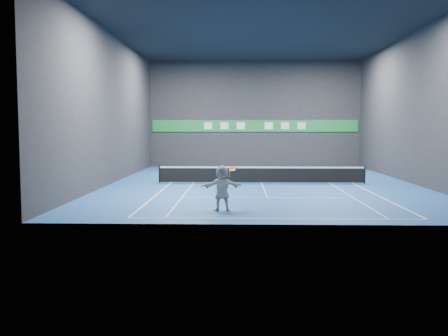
{
  "coord_description": "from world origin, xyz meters",
  "views": [
    {
      "loc": [
        -1.41,
        -30.06,
        3.34
      ],
      "look_at": [
        -2.06,
        -7.32,
        1.5
      ],
      "focal_mm": 40.0,
      "sensor_mm": 36.0,
      "label": 1
    }
  ],
  "objects_px": {
    "player": "(222,188)",
    "tennis_racket": "(232,167)",
    "tennis_net": "(261,174)",
    "tennis_ball": "(215,135)"
  },
  "relations": [
    {
      "from": "player",
      "to": "tennis_net",
      "type": "relative_size",
      "value": 0.15
    },
    {
      "from": "tennis_ball",
      "to": "tennis_net",
      "type": "bearing_deg",
      "value": 76.63
    },
    {
      "from": "tennis_ball",
      "to": "tennis_racket",
      "type": "distance_m",
      "value": 1.49
    },
    {
      "from": "tennis_racket",
      "to": "tennis_net",
      "type": "bearing_deg",
      "value": 80.71
    },
    {
      "from": "player",
      "to": "tennis_racket",
      "type": "height_order",
      "value": "tennis_racket"
    },
    {
      "from": "tennis_net",
      "to": "tennis_racket",
      "type": "distance_m",
      "value": 10.3
    },
    {
      "from": "tennis_racket",
      "to": "player",
      "type": "bearing_deg",
      "value": -173.36
    },
    {
      "from": "tennis_ball",
      "to": "tennis_net",
      "type": "relative_size",
      "value": 0.01
    },
    {
      "from": "player",
      "to": "tennis_racket",
      "type": "xyz_separation_m",
      "value": [
        0.41,
        0.05,
        0.84
      ]
    },
    {
      "from": "player",
      "to": "tennis_racket",
      "type": "distance_m",
      "value": 0.94
    }
  ]
}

